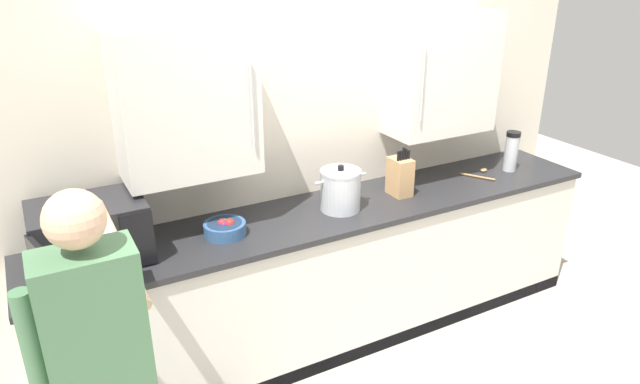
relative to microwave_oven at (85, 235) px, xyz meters
name	(u,v)px	position (x,y,z in m)	size (l,w,h in m)	color
back_wall_tiled	(315,107)	(1.39, 0.26, 0.39)	(3.93, 0.44, 2.81)	beige
counter_unit	(338,274)	(1.39, -0.03, -0.60)	(3.50, 0.60, 0.90)	beige
microwave_oven	(85,235)	(0.00, 0.00, 0.00)	(0.54, 0.74, 0.30)	black
knife_block	(400,176)	(1.82, -0.03, -0.03)	(0.11, 0.15, 0.31)	tan
wooden_spoon	(481,173)	(2.51, -0.02, -0.14)	(0.23, 0.21, 0.02)	#A37547
fruit_bowl	(225,228)	(0.68, -0.04, -0.11)	(0.22, 0.22, 0.10)	#335684
thermos_flask	(511,151)	(2.74, -0.05, -0.01)	(0.09, 0.09, 0.28)	#B7BABF
stock_pot	(340,190)	(1.39, -0.05, -0.03)	(0.33, 0.24, 0.27)	#B7BABF
person_figure	(99,356)	(-0.08, -0.84, -0.09)	(0.44, 0.64, 1.61)	#282D3D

